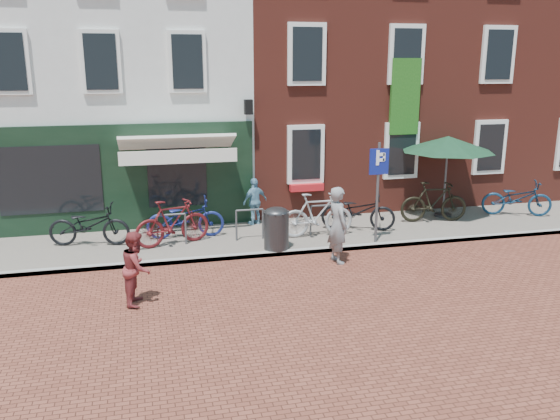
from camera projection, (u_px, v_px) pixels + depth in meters
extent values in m
plane|color=brown|center=(318.00, 253.00, 14.33)|extent=(80.00, 80.00, 0.00)
cube|color=slate|center=(337.00, 232.00, 15.96)|extent=(24.00, 3.00, 0.10)
cube|color=silver|center=(108.00, 65.00, 18.64)|extent=(8.00, 8.00, 9.00)
cube|color=maroon|center=(316.00, 50.00, 20.11)|extent=(6.00, 8.00, 10.00)
cube|color=maroon|center=(470.00, 50.00, 21.48)|extent=(6.00, 8.00, 10.00)
cylinder|color=#2D2D2F|center=(276.00, 231.00, 14.24)|extent=(0.62, 0.62, 0.92)
ellipsoid|color=#2D2D2F|center=(276.00, 210.00, 14.11)|extent=(0.62, 0.62, 0.28)
cylinder|color=#4C4C4F|center=(377.00, 193.00, 14.58)|extent=(0.07, 0.07, 2.58)
cube|color=navy|center=(379.00, 161.00, 14.36)|extent=(0.50, 0.04, 0.65)
cylinder|color=#4C4C4F|center=(443.00, 215.00, 17.33)|extent=(0.50, 0.50, 0.08)
cylinder|color=#4C4C4F|center=(445.00, 179.00, 17.05)|extent=(0.06, 0.06, 2.29)
cone|color=#153B23|center=(448.00, 140.00, 16.76)|extent=(2.72, 2.72, 0.45)
imported|color=gray|center=(338.00, 225.00, 13.49)|extent=(0.53, 0.72, 1.82)
imported|color=maroon|center=(137.00, 268.00, 11.23)|extent=(0.67, 0.80, 1.46)
imported|color=#699DB9|center=(255.00, 201.00, 16.33)|extent=(0.85, 0.63, 1.34)
imported|color=black|center=(89.00, 225.00, 14.50)|extent=(2.12, 1.09, 1.06)
imported|color=#561316|center=(172.00, 222.00, 14.51)|extent=(2.04, 1.10, 1.18)
imported|color=navy|center=(185.00, 218.00, 15.14)|extent=(2.03, 0.75, 1.06)
imported|color=#9C9C9E|center=(317.00, 215.00, 15.23)|extent=(1.96, 0.57, 1.18)
imported|color=black|center=(358.00, 211.00, 15.85)|extent=(2.14, 1.39, 1.06)
imported|color=black|center=(434.00, 202.00, 16.63)|extent=(2.02, 0.83, 1.18)
imported|color=#0E2C46|center=(517.00, 198.00, 17.32)|extent=(2.14, 1.41, 1.06)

